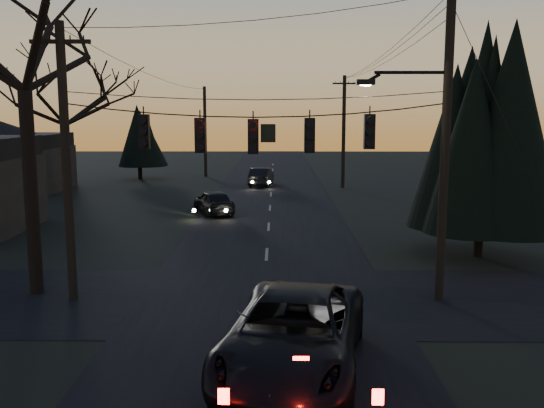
{
  "coord_description": "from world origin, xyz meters",
  "views": [
    {
      "loc": [
        0.41,
        -8.35,
        5.88
      ],
      "look_at": [
        0.27,
        9.8,
        3.08
      ],
      "focal_mm": 40.0,
      "sensor_mm": 36.0,
      "label": 1
    }
  ],
  "objects_px": {
    "utility_pole_far_l": "(206,176)",
    "evergreen_right": "(484,138)",
    "utility_pole_right": "(439,300)",
    "sedan_oncoming_a": "(214,202)",
    "utility_pole_far_r": "(343,188)",
    "sedan_oncoming_b": "(261,177)",
    "bare_tree_left": "(19,4)",
    "utility_pole_left": "(74,299)",
    "suv_near": "(294,334)"
  },
  "relations": [
    {
      "from": "utility_pole_left",
      "to": "utility_pole_far_r",
      "type": "relative_size",
      "value": 1.0
    },
    {
      "from": "utility_pole_right",
      "to": "bare_tree_left",
      "type": "height_order",
      "value": "bare_tree_left"
    },
    {
      "from": "evergreen_right",
      "to": "sedan_oncoming_a",
      "type": "relative_size",
      "value": 2.06
    },
    {
      "from": "utility_pole_far_l",
      "to": "sedan_oncoming_a",
      "type": "bearing_deg",
      "value": -82.08
    },
    {
      "from": "utility_pole_right",
      "to": "utility_pole_far_r",
      "type": "height_order",
      "value": "utility_pole_right"
    },
    {
      "from": "bare_tree_left",
      "to": "sedan_oncoming_a",
      "type": "relative_size",
      "value": 3.17
    },
    {
      "from": "bare_tree_left",
      "to": "sedan_oncoming_b",
      "type": "bearing_deg",
      "value": 76.9
    },
    {
      "from": "utility_pole_left",
      "to": "utility_pole_far_r",
      "type": "height_order",
      "value": "same"
    },
    {
      "from": "utility_pole_left",
      "to": "sedan_oncoming_b",
      "type": "xyz_separation_m",
      "value": [
        5.2,
        29.06,
        0.71
      ]
    },
    {
      "from": "utility_pole_left",
      "to": "sedan_oncoming_a",
      "type": "distance_m",
      "value": 16.14
    },
    {
      "from": "utility_pole_right",
      "to": "bare_tree_left",
      "type": "bearing_deg",
      "value": 177.1
    },
    {
      "from": "evergreen_right",
      "to": "utility_pole_left",
      "type": "bearing_deg",
      "value": -158.29
    },
    {
      "from": "utility_pole_far_l",
      "to": "sedan_oncoming_a",
      "type": "height_order",
      "value": "utility_pole_far_l"
    },
    {
      "from": "utility_pole_right",
      "to": "sedan_oncoming_a",
      "type": "relative_size",
      "value": 2.44
    },
    {
      "from": "utility_pole_right",
      "to": "sedan_oncoming_a",
      "type": "distance_m",
      "value": 18.12
    },
    {
      "from": "suv_near",
      "to": "sedan_oncoming_b",
      "type": "distance_m",
      "value": 34.4
    },
    {
      "from": "utility_pole_far_l",
      "to": "bare_tree_left",
      "type": "bearing_deg",
      "value": -92.28
    },
    {
      "from": "utility_pole_left",
      "to": "utility_pole_far_l",
      "type": "height_order",
      "value": "utility_pole_left"
    },
    {
      "from": "utility_pole_right",
      "to": "suv_near",
      "type": "bearing_deg",
      "value": -131.53
    },
    {
      "from": "utility_pole_left",
      "to": "evergreen_right",
      "type": "distance_m",
      "value": 16.47
    },
    {
      "from": "utility_pole_right",
      "to": "sedan_oncoming_b",
      "type": "height_order",
      "value": "utility_pole_right"
    },
    {
      "from": "utility_pole_far_r",
      "to": "utility_pole_left",
      "type": "bearing_deg",
      "value": -112.33
    },
    {
      "from": "utility_pole_far_r",
      "to": "utility_pole_far_l",
      "type": "distance_m",
      "value": 14.01
    },
    {
      "from": "utility_pole_left",
      "to": "utility_pole_right",
      "type": "bearing_deg",
      "value": 0.0
    },
    {
      "from": "utility_pole_far_r",
      "to": "evergreen_right",
      "type": "bearing_deg",
      "value": -81.95
    },
    {
      "from": "evergreen_right",
      "to": "bare_tree_left",
      "type": "bearing_deg",
      "value": -162.14
    },
    {
      "from": "sedan_oncoming_b",
      "to": "utility_pole_left",
      "type": "bearing_deg",
      "value": 86.33
    },
    {
      "from": "utility_pole_far_l",
      "to": "bare_tree_left",
      "type": "relative_size",
      "value": 0.62
    },
    {
      "from": "utility_pole_right",
      "to": "evergreen_right",
      "type": "bearing_deg",
      "value": 61.72
    },
    {
      "from": "bare_tree_left",
      "to": "evergreen_right",
      "type": "height_order",
      "value": "bare_tree_left"
    },
    {
      "from": "suv_near",
      "to": "evergreen_right",
      "type": "bearing_deg",
      "value": 64.95
    },
    {
      "from": "bare_tree_left",
      "to": "sedan_oncoming_b",
      "type": "height_order",
      "value": "bare_tree_left"
    },
    {
      "from": "utility_pole_far_r",
      "to": "evergreen_right",
      "type": "relative_size",
      "value": 1.01
    },
    {
      "from": "utility_pole_far_r",
      "to": "suv_near",
      "type": "relative_size",
      "value": 1.34
    },
    {
      "from": "utility_pole_left",
      "to": "sedan_oncoming_a",
      "type": "bearing_deg",
      "value": 80.0
    },
    {
      "from": "utility_pole_far_r",
      "to": "sedan_oncoming_b",
      "type": "distance_m",
      "value": 6.43
    },
    {
      "from": "bare_tree_left",
      "to": "evergreen_right",
      "type": "bearing_deg",
      "value": 17.86
    },
    {
      "from": "suv_near",
      "to": "bare_tree_left",
      "type": "bearing_deg",
      "value": 154.1
    },
    {
      "from": "evergreen_right",
      "to": "sedan_oncoming_a",
      "type": "height_order",
      "value": "evergreen_right"
    },
    {
      "from": "sedan_oncoming_a",
      "to": "utility_pole_right",
      "type": "bearing_deg",
      "value": 98.17
    },
    {
      "from": "utility_pole_left",
      "to": "suv_near",
      "type": "relative_size",
      "value": 1.34
    },
    {
      "from": "sedan_oncoming_a",
      "to": "suv_near",
      "type": "bearing_deg",
      "value": 80.15
    },
    {
      "from": "utility_pole_far_l",
      "to": "evergreen_right",
      "type": "height_order",
      "value": "evergreen_right"
    },
    {
      "from": "utility_pole_left",
      "to": "evergreen_right",
      "type": "bearing_deg",
      "value": 21.71
    },
    {
      "from": "sedan_oncoming_a",
      "to": "evergreen_right",
      "type": "bearing_deg",
      "value": 119.1
    },
    {
      "from": "utility_pole_left",
      "to": "bare_tree_left",
      "type": "xyz_separation_m",
      "value": [
        -1.41,
        0.66,
        9.08
      ]
    },
    {
      "from": "utility_pole_right",
      "to": "suv_near",
      "type": "xyz_separation_m",
      "value": [
        -4.7,
        -5.31,
        0.88
      ]
    },
    {
      "from": "sedan_oncoming_b",
      "to": "evergreen_right",
      "type": "bearing_deg",
      "value": 118.57
    },
    {
      "from": "bare_tree_left",
      "to": "evergreen_right",
      "type": "xyz_separation_m",
      "value": [
        16.04,
        5.17,
        -4.26
      ]
    },
    {
      "from": "utility_pole_far_r",
      "to": "sedan_oncoming_b",
      "type": "xyz_separation_m",
      "value": [
        -6.3,
        1.06,
        0.71
      ]
    }
  ]
}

